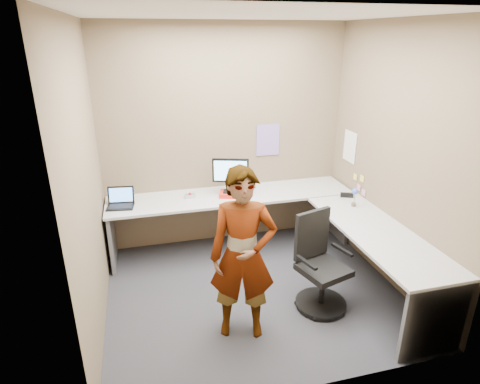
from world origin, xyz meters
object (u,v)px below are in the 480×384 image
object	(u,v)px
desk	(282,222)
monitor	(231,172)
office_chair	(319,270)
person	(243,255)

from	to	relation	value
desk	monitor	xyz separation A→B (m)	(-0.46, 0.56, 0.44)
office_chair	person	size ratio (longest dim) A/B	0.61
monitor	office_chair	bearing A→B (deg)	-48.41
person	office_chair	bearing A→B (deg)	27.23
desk	monitor	distance (m)	0.85
person	desk	bearing A→B (deg)	67.27
desk	office_chair	xyz separation A→B (m)	(0.13, -0.74, -0.20)
monitor	office_chair	size ratio (longest dim) A/B	0.44
monitor	person	bearing A→B (deg)	-81.87
desk	person	distance (m)	1.18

